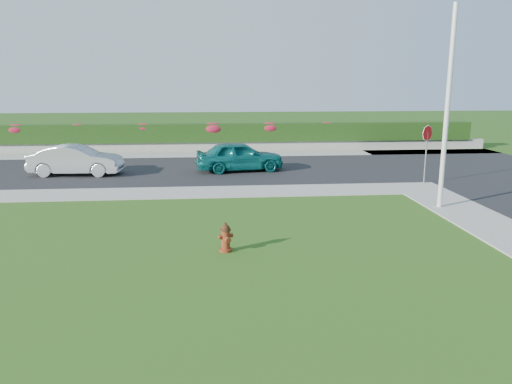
{
  "coord_description": "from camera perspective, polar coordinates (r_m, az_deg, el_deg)",
  "views": [
    {
      "loc": [
        -1.28,
        -10.02,
        4.26
      ],
      "look_at": [
        0.05,
        4.93,
        0.9
      ],
      "focal_mm": 35.0,
      "sensor_mm": 36.0,
      "label": 1
    }
  ],
  "objects": [
    {
      "name": "sidewalk_far",
      "position": [
        20.05,
        -18.57,
        -0.25
      ],
      "size": [
        24.0,
        2.0,
        0.04
      ],
      "primitive_type": "cube",
      "color": "gray",
      "rests_on": "ground"
    },
    {
      "name": "street_far",
      "position": [
        24.67,
        -13.69,
        2.37
      ],
      "size": [
        26.0,
        8.0,
        0.04
      ],
      "primitive_type": "cube",
      "color": "black",
      "rests_on": "ground"
    },
    {
      "name": "sedan_teal",
      "position": [
        23.78,
        -1.9,
        4.11
      ],
      "size": [
        4.33,
        2.26,
        1.41
      ],
      "primitive_type": "imported",
      "rotation": [
        0.0,
        0.0,
        1.72
      ],
      "color": "#0C5E5C",
      "rests_on": "street_far"
    },
    {
      "name": "fire_hydrant",
      "position": [
        12.72,
        -3.48,
        -5.25
      ],
      "size": [
        0.39,
        0.38,
        0.76
      ],
      "rotation": [
        0.0,
        0.0,
        0.38
      ],
      "color": "#56110D",
      "rests_on": "ground"
    },
    {
      "name": "flower_clump_e",
      "position": [
        30.86,
        1.57,
        7.36
      ],
      "size": [
        1.34,
        0.86,
        0.67
      ],
      "primitive_type": "ellipsoid",
      "color": "#B21E38",
      "rests_on": "hedge"
    },
    {
      "name": "curb_corner",
      "position": [
        21.17,
        18.06,
        0.44
      ],
      "size": [
        2.0,
        2.0,
        0.04
      ],
      "primitive_type": "cube",
      "color": "gray",
      "rests_on": "ground"
    },
    {
      "name": "hedge",
      "position": [
        30.78,
        -4.57,
        6.78
      ],
      "size": [
        32.0,
        0.9,
        1.1
      ],
      "primitive_type": "cube",
      "color": "black",
      "rests_on": "retaining_wall"
    },
    {
      "name": "utility_pole",
      "position": [
        17.72,
        21.01,
        8.79
      ],
      "size": [
        0.16,
        0.16,
        6.66
      ],
      "primitive_type": "cylinder",
      "color": "silver",
      "rests_on": "ground"
    },
    {
      "name": "flower_clump_d",
      "position": [
        30.65,
        -4.91,
        7.25
      ],
      "size": [
        1.44,
        0.92,
        0.72
      ],
      "primitive_type": "ellipsoid",
      "color": "#B21E38",
      "rests_on": "hedge"
    },
    {
      "name": "retaining_wall",
      "position": [
        30.78,
        -4.54,
        5.19
      ],
      "size": [
        34.0,
        0.4,
        0.6
      ],
      "primitive_type": "cube",
      "color": "gray",
      "rests_on": "ground"
    },
    {
      "name": "sidewalk_beyond",
      "position": [
        29.33,
        -4.49,
        4.27
      ],
      "size": [
        34.0,
        2.0,
        0.04
      ],
      "primitive_type": "cube",
      "color": "gray",
      "rests_on": "ground"
    },
    {
      "name": "ground",
      "position": [
        10.96,
        2.06,
        -10.25
      ],
      "size": [
        120.0,
        120.0,
        0.0
      ],
      "primitive_type": "plane",
      "color": "black",
      "rests_on": "ground"
    },
    {
      "name": "flower_clump_f",
      "position": [
        31.46,
        8.07,
        7.45
      ],
      "size": [
        1.04,
        0.67,
        0.52
      ],
      "primitive_type": "ellipsoid",
      "color": "#B21E38",
      "rests_on": "hedge"
    },
    {
      "name": "sedan_silver",
      "position": [
        24.17,
        -19.87,
        3.44
      ],
      "size": [
        4.21,
        1.72,
        1.36
      ],
      "primitive_type": "imported",
      "rotation": [
        0.0,
        0.0,
        1.5
      ],
      "color": "#A6A9AD",
      "rests_on": "street_far"
    },
    {
      "name": "flower_clump_b",
      "position": [
        31.65,
        -19.68,
        6.87
      ],
      "size": [
        1.07,
        0.69,
        0.54
      ],
      "primitive_type": "ellipsoid",
      "color": "#B21E38",
      "rests_on": "hedge"
    },
    {
      "name": "stop_sign",
      "position": [
        21.89,
        18.95,
        5.57
      ],
      "size": [
        0.58,
        0.37,
        2.47
      ],
      "rotation": [
        0.0,
        0.0,
        0.16
      ],
      "color": "slate",
      "rests_on": "ground"
    },
    {
      "name": "flower_clump_a",
      "position": [
        32.71,
        -25.68,
        6.45
      ],
      "size": [
        1.29,
        0.83,
        0.65
      ],
      "primitive_type": "ellipsoid",
      "color": "#B21E38",
      "rests_on": "hedge"
    },
    {
      "name": "flower_clump_c",
      "position": [
        30.92,
        -12.76,
        7.14
      ],
      "size": [
        1.14,
        0.74,
        0.57
      ],
      "primitive_type": "ellipsoid",
      "color": "#B21E38",
      "rests_on": "hedge"
    }
  ]
}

